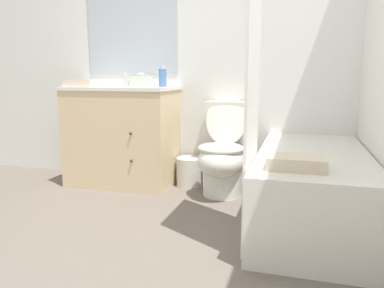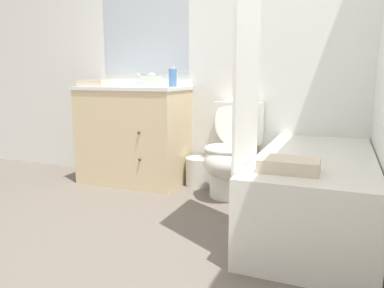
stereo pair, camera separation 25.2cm
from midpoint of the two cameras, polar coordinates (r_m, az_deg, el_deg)
name	(u,v)px [view 2 (the right image)]	position (r m, az deg, el deg)	size (l,w,h in m)	color
ground_plane	(117,270)	(2.05, -7.77, -18.60)	(14.00, 14.00, 0.00)	#6B6056
wall_back	(222,46)	(3.47, 6.76, 14.58)	(8.00, 0.06, 2.50)	silver
vanity_cabinet	(134,134)	(3.51, -6.85, 1.52)	(0.98, 0.57, 0.90)	beige
sink_faucet	(143,82)	(3.64, -5.56, 9.34)	(0.14, 0.12, 0.12)	silver
toilet	(231,154)	(3.13, 8.23, -1.54)	(0.41, 0.63, 0.83)	silver
bathtub	(314,191)	(2.63, 20.77, -6.70)	(0.71, 1.56, 0.49)	silver
shower_curtain	(248,76)	(2.15, 11.87, 10.15)	(0.01, 0.55, 1.97)	white
wastebasket	(199,172)	(3.43, 3.20, -4.25)	(0.24, 0.24, 0.26)	silver
tissue_box	(152,81)	(3.43, -3.99, 9.57)	(0.14, 0.15, 0.12)	silver
soap_dispenser	(173,77)	(3.35, -0.78, 10.12)	(0.07, 0.07, 0.18)	#4C7AB2
hand_towel_folded	(94,83)	(3.50, -12.77, 9.02)	(0.27, 0.15, 0.06)	beige
bath_towel_folded	(289,165)	(2.07, 17.99, -3.10)	(0.31, 0.21, 0.07)	beige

